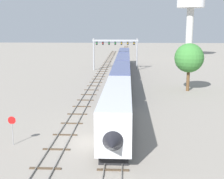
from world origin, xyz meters
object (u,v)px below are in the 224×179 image
at_px(water_tower, 191,5).
at_px(trackside_tree_left, 189,58).
at_px(stop_sign, 12,126).
at_px(signal_gantry, 115,47).
at_px(passenger_train, 122,71).

distance_m(water_tower, trackside_tree_left, 65.20).
height_order(water_tower, stop_sign, water_tower).
height_order(signal_gantry, water_tower, water_tower).
xyz_separation_m(water_tower, trackside_tree_left, (-11.95, -62.74, -13.15)).
height_order(signal_gantry, stop_sign, signal_gantry).
relative_size(passenger_train, water_tower, 3.28).
bearing_deg(passenger_train, signal_gantry, 96.33).
bearing_deg(stop_sign, passenger_train, 73.55).
relative_size(passenger_train, trackside_tree_left, 9.23).
xyz_separation_m(stop_sign, trackside_tree_left, (21.95, 27.39, 4.04)).
distance_m(signal_gantry, stop_sign, 54.87).
bearing_deg(water_tower, signal_gantry, -126.00).
xyz_separation_m(signal_gantry, water_tower, (26.14, 35.99, 12.83)).
height_order(passenger_train, trackside_tree_left, trackside_tree_left).
bearing_deg(stop_sign, water_tower, 69.39).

